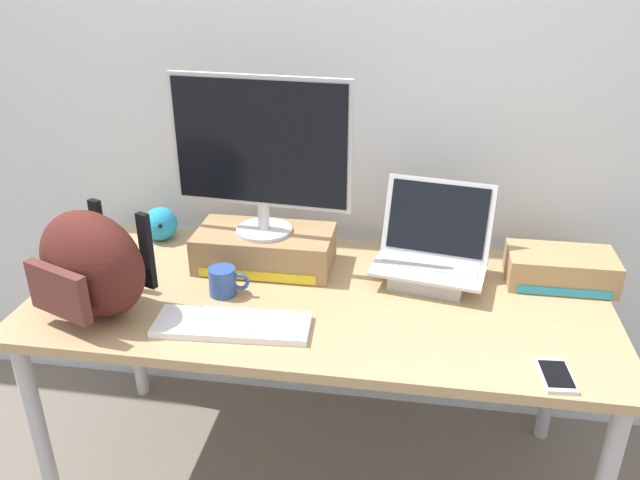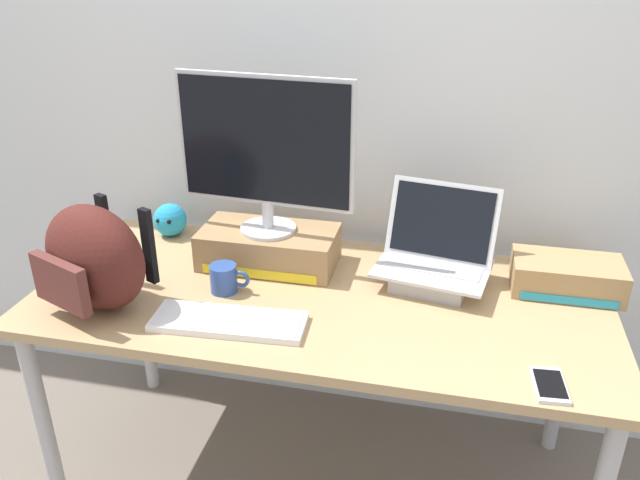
% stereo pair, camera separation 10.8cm
% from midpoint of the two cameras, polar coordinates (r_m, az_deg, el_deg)
% --- Properties ---
extents(ground_plane, '(20.00, 20.00, 0.00)m').
position_cam_midpoint_polar(ground_plane, '(2.36, -1.39, -20.42)').
color(ground_plane, '#70665B').
extents(back_wall, '(7.00, 0.10, 2.60)m').
position_cam_midpoint_polar(back_wall, '(2.16, 0.64, 14.96)').
color(back_wall, silver).
rests_on(back_wall, ground).
extents(desk, '(1.71, 0.78, 0.73)m').
position_cam_midpoint_polar(desk, '(1.94, -1.60, -6.70)').
color(desk, tan).
rests_on(desk, ground).
extents(toner_box_yellow, '(0.44, 0.23, 0.12)m').
position_cam_midpoint_polar(toner_box_yellow, '(2.05, -6.50, -0.81)').
color(toner_box_yellow, '#9E7A51').
rests_on(toner_box_yellow, desk).
extents(desktop_monitor, '(0.56, 0.18, 0.49)m').
position_cam_midpoint_polar(desktop_monitor, '(1.93, -6.99, 7.97)').
color(desktop_monitor, silver).
rests_on(desktop_monitor, toner_box_yellow).
extents(open_laptop, '(0.37, 0.30, 0.30)m').
position_cam_midpoint_polar(open_laptop, '(1.98, 8.45, -2.00)').
color(open_laptop, '#ADADB2').
rests_on(open_laptop, desk).
extents(external_keyboard, '(0.43, 0.17, 0.02)m').
position_cam_midpoint_polar(external_keyboard, '(1.77, -9.68, -7.56)').
color(external_keyboard, white).
rests_on(external_keyboard, desk).
extents(messenger_backpack, '(0.40, 0.32, 0.31)m').
position_cam_midpoint_polar(messenger_backpack, '(1.87, -21.52, -2.11)').
color(messenger_backpack, '#4C1E19').
rests_on(messenger_backpack, desk).
extents(coffee_mug, '(0.12, 0.08, 0.09)m').
position_cam_midpoint_polar(coffee_mug, '(1.91, -10.31, -3.73)').
color(coffee_mug, '#2D4C93').
rests_on(coffee_mug, desk).
extents(cell_phone, '(0.08, 0.14, 0.01)m').
position_cam_midpoint_polar(cell_phone, '(1.65, 18.78, -11.55)').
color(cell_phone, silver).
rests_on(cell_phone, desk).
extents(plush_toy, '(0.12, 0.12, 0.12)m').
position_cam_midpoint_polar(plush_toy, '(2.31, -15.51, 1.40)').
color(plush_toy, '#2393CC').
rests_on(plush_toy, desk).
extents(toner_box_cyan, '(0.32, 0.18, 0.10)m').
position_cam_midpoint_polar(toner_box_cyan, '(2.06, 19.49, -2.45)').
color(toner_box_cyan, '#A88456').
rests_on(toner_box_cyan, desk).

